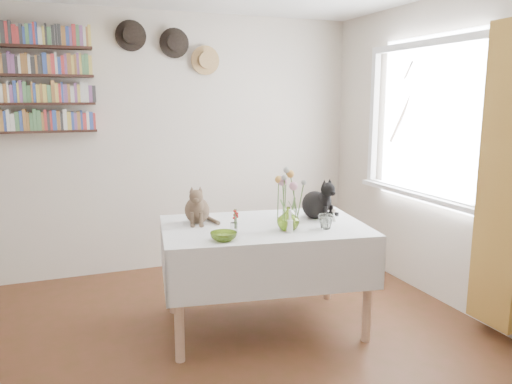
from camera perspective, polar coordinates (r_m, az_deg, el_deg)
name	(u,v)px	position (r m, az deg, el deg)	size (l,w,h in m)	color
room	(235,177)	(2.81, -2.36, 1.71)	(4.08, 4.58, 2.58)	brown
window	(425,133)	(4.47, 18.73, 6.38)	(0.12, 1.52, 1.32)	white
curtain	(506,178)	(3.79, 26.62, 1.39)	(0.12, 0.38, 2.10)	brown
dining_table	(264,250)	(3.68, 0.90, -6.69)	(1.59, 1.15, 0.78)	white
tabby_cat	(197,203)	(3.68, -6.76, -1.28)	(0.20, 0.25, 0.30)	brown
black_cat	(315,198)	(3.82, 6.81, -0.64)	(0.21, 0.27, 0.32)	black
flower_vase	(288,219)	(3.47, 3.70, -3.05)	(0.16, 0.16, 0.17)	#A1C546
green_bowl	(224,236)	(3.24, -3.72, -5.08)	(0.17, 0.17, 0.05)	#A1C546
drinking_glass	(326,222)	(3.55, 7.96, -3.36)	(0.11, 0.11, 0.10)	white
candlestick	(290,225)	(3.42, 3.90, -3.77)	(0.04, 0.04, 0.16)	white
berry_jar	(234,221)	(3.37, -2.55, -3.38)	(0.05, 0.05, 0.19)	white
porcelain_figurine	(334,216)	(3.77, 8.87, -2.71)	(0.05, 0.05, 0.10)	white
flower_bouquet	(288,182)	(3.43, 3.69, 1.15)	(0.17, 0.13, 0.39)	#4C7233
bookshelf_unit	(33,80)	(4.80, -24.14, 11.61)	(1.00, 0.16, 0.91)	#311B14
wall_hats	(171,46)	(4.94, -9.65, 16.09)	(0.98, 0.09, 0.48)	black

